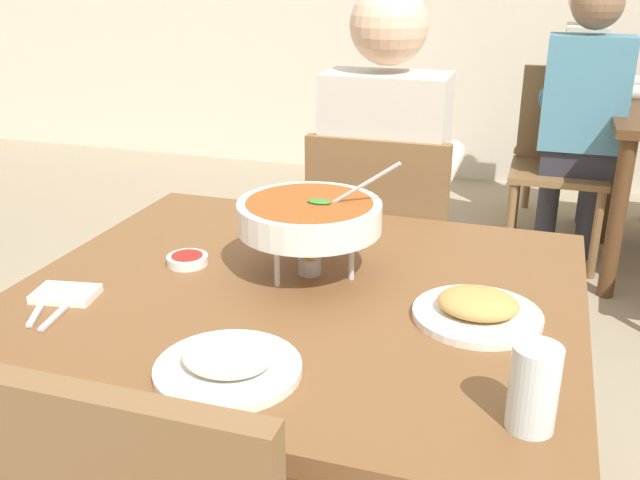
% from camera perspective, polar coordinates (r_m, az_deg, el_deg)
% --- Properties ---
extents(dining_table_main, '(1.12, 0.99, 0.74)m').
position_cam_1_polar(dining_table_main, '(1.50, -1.77, -7.65)').
color(dining_table_main, brown).
rests_on(dining_table_main, ground_plane).
extents(chair_diner_main, '(0.44, 0.44, 0.90)m').
position_cam_1_polar(chair_diner_main, '(2.23, 4.97, -1.14)').
color(chair_diner_main, brown).
rests_on(chair_diner_main, ground_plane).
extents(diner_main, '(0.40, 0.45, 1.31)m').
position_cam_1_polar(diner_main, '(2.18, 5.37, 4.90)').
color(diner_main, '#2D2D38').
rests_on(diner_main, ground_plane).
extents(curry_bowl, '(0.33, 0.30, 0.26)m').
position_cam_1_polar(curry_bowl, '(1.47, -0.79, 1.89)').
color(curry_bowl, silver).
rests_on(curry_bowl, dining_table_main).
extents(rice_plate, '(0.24, 0.24, 0.06)m').
position_cam_1_polar(rice_plate, '(1.17, -7.46, -9.71)').
color(rice_plate, white).
rests_on(rice_plate, dining_table_main).
extents(appetizer_plate, '(0.24, 0.24, 0.06)m').
position_cam_1_polar(appetizer_plate, '(1.35, 12.55, -5.45)').
color(appetizer_plate, white).
rests_on(appetizer_plate, dining_table_main).
extents(sauce_dish, '(0.09, 0.09, 0.02)m').
position_cam_1_polar(sauce_dish, '(1.58, -10.61, -1.55)').
color(sauce_dish, white).
rests_on(sauce_dish, dining_table_main).
extents(napkin_folded, '(0.13, 0.10, 0.02)m').
position_cam_1_polar(napkin_folded, '(1.49, -19.75, -4.10)').
color(napkin_folded, white).
rests_on(napkin_folded, dining_table_main).
extents(fork_utensil, '(0.08, 0.16, 0.01)m').
position_cam_1_polar(fork_utensil, '(1.47, -21.50, -4.90)').
color(fork_utensil, silver).
rests_on(fork_utensil, dining_table_main).
extents(spoon_utensil, '(0.04, 0.17, 0.01)m').
position_cam_1_polar(spoon_utensil, '(1.44, -19.95, -5.22)').
color(spoon_utensil, silver).
rests_on(spoon_utensil, dining_table_main).
extents(drink_glass, '(0.07, 0.07, 0.13)m').
position_cam_1_polar(drink_glass, '(1.06, 16.75, -11.61)').
color(drink_glass, silver).
rests_on(drink_glass, dining_table_main).
extents(chair_bg_left, '(0.44, 0.44, 0.90)m').
position_cam_1_polar(chair_bg_left, '(3.62, 18.74, 6.68)').
color(chair_bg_left, brown).
rests_on(chair_bg_left, ground_plane).
extents(chair_bg_middle, '(0.49, 0.49, 0.90)m').
position_cam_1_polar(chair_bg_middle, '(4.06, 20.37, 7.99)').
color(chair_bg_middle, brown).
rests_on(chair_bg_middle, ground_plane).
extents(patron_bg_left, '(0.40, 0.45, 1.31)m').
position_cam_1_polar(patron_bg_left, '(3.47, 20.40, 9.88)').
color(patron_bg_left, '#2D2D38').
rests_on(patron_bg_left, ground_plane).
extents(patron_bg_middle, '(0.45, 0.40, 1.31)m').
position_cam_1_polar(patron_bg_middle, '(3.97, 20.69, 11.16)').
color(patron_bg_middle, '#2D2D38').
rests_on(patron_bg_middle, ground_plane).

